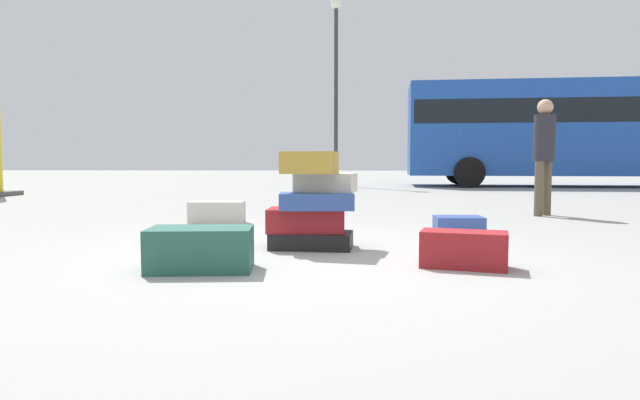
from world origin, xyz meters
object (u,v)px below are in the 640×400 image
suitcase_teal_right_side (201,249)px  lamp_post (336,63)px  suitcase_maroon_foreground_far (464,249)px  suitcase_cream_white_trunk (217,212)px  person_bearded_onlooker (544,147)px  suitcase_tower (313,208)px  suitcase_navy_upright_blue (459,225)px  parked_bus (571,127)px

suitcase_teal_right_side → lamp_post: 14.04m
suitcase_maroon_foreground_far → suitcase_cream_white_trunk: bearing=147.5°
suitcase_maroon_foreground_far → person_bearded_onlooker: size_ratio=0.37×
suitcase_cream_white_trunk → lamp_post: lamp_post is taller
suitcase_maroon_foreground_far → person_bearded_onlooker: bearing=79.0°
suitcase_tower → suitcase_navy_upright_blue: size_ratio=1.70×
suitcase_maroon_foreground_far → suitcase_navy_upright_blue: bearing=94.9°
suitcase_maroon_foreground_far → suitcase_cream_white_trunk: 3.74m
suitcase_maroon_foreground_far → lamp_post: size_ratio=0.11×
suitcase_cream_white_trunk → suitcase_navy_upright_blue: bearing=-18.0°
suitcase_navy_upright_blue → person_bearded_onlooker: bearing=51.2°
suitcase_navy_upright_blue → parked_bus: bearing=63.3°
suitcase_navy_upright_blue → suitcase_cream_white_trunk: size_ratio=0.76×
suitcase_tower → lamp_post: (-0.11, 12.48, 3.48)m
suitcase_teal_right_side → suitcase_cream_white_trunk: size_ratio=1.08×
parked_bus → suitcase_tower: bearing=-115.7°
lamp_post → suitcase_teal_right_side: bearing=-92.7°
suitcase_maroon_foreground_far → lamp_post: (-1.30, 13.33, 3.70)m
parked_bus → suitcase_cream_white_trunk: bearing=-124.7°
suitcase_maroon_foreground_far → person_bearded_onlooker: 4.52m
person_bearded_onlooker → suitcase_tower: bearing=4.8°
suitcase_navy_upright_blue → parked_bus: (5.57, 11.30, 1.74)m
suitcase_tower → lamp_post: bearing=90.5°
suitcase_cream_white_trunk → suitcase_maroon_foreground_far: bearing=-50.5°
suitcase_teal_right_side → suitcase_cream_white_trunk: suitcase_teal_right_side is taller
suitcase_tower → suitcase_cream_white_trunk: 2.34m
suitcase_tower → suitcase_maroon_foreground_far: 1.47m
suitcase_tower → person_bearded_onlooker: person_bearded_onlooker is taller
suitcase_teal_right_side → person_bearded_onlooker: bearing=41.9°
parked_bus → suitcase_teal_right_side: bearing=-116.1°
suitcase_maroon_foreground_far → suitcase_tower: bearing=159.4°
suitcase_teal_right_side → person_bearded_onlooker: (3.87, 4.21, 0.84)m
suitcase_tower → suitcase_cream_white_trunk: size_ratio=1.28×
suitcase_cream_white_trunk → parked_bus: 13.61m
suitcase_teal_right_side → suitcase_maroon_foreground_far: bearing=0.7°
person_bearded_onlooker → suitcase_navy_upright_blue: bearing=11.2°
suitcase_teal_right_side → suitcase_tower: bearing=49.3°
suitcase_tower → parked_bus: parked_bus is taller
person_bearded_onlooker → suitcase_maroon_foreground_far: bearing=23.6°
suitcase_cream_white_trunk → person_bearded_onlooker: person_bearded_onlooker is taller
suitcase_tower → suitcase_teal_right_side: size_ratio=1.19×
suitcase_tower → suitcase_maroon_foreground_far: (1.19, -0.84, -0.23)m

